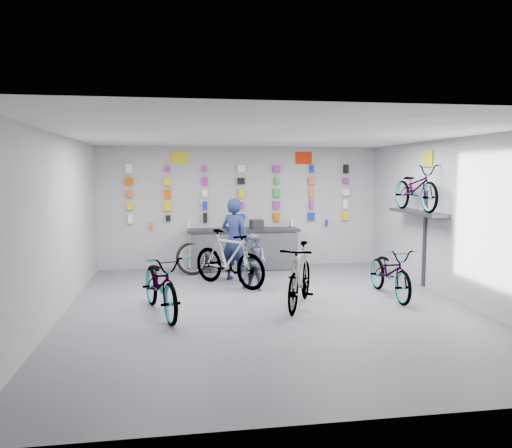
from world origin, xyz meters
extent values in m
plane|color=#56565B|center=(0.00, 0.00, 0.00)|extent=(8.00, 8.00, 0.00)
plane|color=white|center=(0.00, 0.00, 3.00)|extent=(8.00, 8.00, 0.00)
plane|color=#AEAEB1|center=(0.00, 4.00, 1.50)|extent=(7.00, 0.00, 7.00)
plane|color=#AEAEB1|center=(0.00, -4.00, 1.50)|extent=(7.00, 0.00, 7.00)
plane|color=#AEAEB1|center=(-3.50, 0.00, 1.50)|extent=(0.00, 8.00, 8.00)
plane|color=#AEAEB1|center=(3.50, 0.00, 1.50)|extent=(0.00, 8.00, 8.00)
cube|color=black|center=(0.00, 3.55, 0.45)|extent=(2.60, 0.60, 0.90)
cube|color=silver|center=(0.00, 3.25, 0.48)|extent=(2.60, 0.02, 0.90)
cube|color=silver|center=(-1.30, 3.25, 0.48)|extent=(0.04, 0.04, 0.96)
cube|color=silver|center=(1.30, 3.25, 0.48)|extent=(0.04, 0.04, 0.96)
cube|color=black|center=(0.00, 3.55, 0.97)|extent=(2.70, 0.66, 0.06)
cube|color=white|center=(-2.70, 3.93, 1.25)|extent=(0.11, 0.06, 0.23)
cube|color=black|center=(-1.80, 3.93, 1.25)|extent=(0.11, 0.06, 0.14)
cube|color=black|center=(-0.90, 3.93, 1.25)|extent=(0.09, 0.06, 0.24)
cube|color=#0C23AE|center=(0.00, 3.93, 1.25)|extent=(0.17, 0.06, 0.17)
cube|color=#E85300|center=(0.90, 3.93, 1.25)|extent=(0.14, 0.06, 0.20)
cube|color=#0C23AE|center=(1.80, 3.93, 1.25)|extent=(0.17, 0.06, 0.19)
cube|color=#EACA02|center=(2.70, 3.93, 1.25)|extent=(0.14, 0.06, 0.22)
cube|color=#EACA02|center=(-2.70, 3.93, 1.55)|extent=(0.14, 0.06, 0.15)
cube|color=#EACA02|center=(-1.80, 3.93, 1.55)|extent=(0.16, 0.06, 0.23)
cube|color=#0C23AE|center=(-0.90, 3.93, 1.55)|extent=(0.10, 0.06, 0.20)
cube|color=#962197|center=(0.00, 3.93, 1.55)|extent=(0.13, 0.06, 0.15)
cube|color=#962197|center=(0.90, 3.93, 1.55)|extent=(0.17, 0.06, 0.20)
cube|color=#962197|center=(1.80, 3.93, 1.55)|extent=(0.10, 0.06, 0.21)
cube|color=white|center=(2.70, 3.93, 1.55)|extent=(0.11, 0.06, 0.23)
cube|color=orange|center=(-2.70, 3.93, 1.85)|extent=(0.14, 0.06, 0.17)
cube|color=#E85300|center=(-1.80, 3.93, 1.85)|extent=(0.16, 0.06, 0.21)
cube|color=white|center=(-0.90, 3.93, 1.85)|extent=(0.14, 0.06, 0.16)
cube|color=#EACA02|center=(0.00, 3.93, 1.85)|extent=(0.13, 0.06, 0.22)
cube|color=green|center=(0.90, 3.93, 1.85)|extent=(0.16, 0.06, 0.21)
cube|color=orange|center=(1.80, 3.93, 1.85)|extent=(0.12, 0.06, 0.23)
cube|color=white|center=(2.70, 3.93, 1.85)|extent=(0.17, 0.06, 0.15)
cube|color=#E85300|center=(-2.70, 3.93, 2.15)|extent=(0.17, 0.06, 0.18)
cube|color=#EACA02|center=(-1.80, 3.93, 2.15)|extent=(0.14, 0.06, 0.21)
cube|color=#962197|center=(-0.90, 3.93, 2.15)|extent=(0.12, 0.06, 0.20)
cube|color=black|center=(0.00, 3.93, 2.15)|extent=(0.18, 0.06, 0.16)
cube|color=green|center=(0.90, 3.93, 2.15)|extent=(0.12, 0.06, 0.17)
cube|color=orange|center=(1.80, 3.93, 2.15)|extent=(0.17, 0.06, 0.19)
cube|color=#962197|center=(2.70, 3.93, 2.15)|extent=(0.16, 0.06, 0.14)
cube|color=white|center=(-2.70, 3.93, 2.45)|extent=(0.16, 0.06, 0.22)
cube|color=#962197|center=(-1.80, 3.93, 2.45)|extent=(0.12, 0.06, 0.14)
cube|color=#962197|center=(-0.90, 3.93, 2.45)|extent=(0.09, 0.06, 0.15)
cube|color=white|center=(0.00, 3.93, 2.45)|extent=(0.17, 0.06, 0.17)
cube|color=#962197|center=(0.90, 3.93, 2.45)|extent=(0.17, 0.06, 0.17)
cube|color=#0C23AE|center=(1.80, 3.93, 2.45)|extent=(0.10, 0.06, 0.19)
cube|color=black|center=(2.70, 3.93, 2.45)|extent=(0.13, 0.06, 0.22)
cylinder|color=orange|center=(-2.20, 3.91, 1.08)|extent=(0.07, 0.07, 0.16)
cylinder|color=white|center=(-1.30, 3.91, 1.08)|extent=(0.07, 0.07, 0.16)
cylinder|color=orange|center=(0.40, 3.91, 1.08)|extent=(0.07, 0.07, 0.16)
cylinder|color=white|center=(1.30, 3.91, 1.08)|extent=(0.07, 0.07, 0.16)
cylinder|color=#0C23AE|center=(2.20, 3.91, 1.08)|extent=(0.07, 0.07, 0.16)
cube|color=#333338|center=(3.30, 1.20, 1.55)|extent=(0.38, 1.90, 0.06)
cube|color=#333338|center=(3.48, 1.20, 1.00)|extent=(0.04, 0.10, 2.00)
cube|color=yellow|center=(-1.50, 3.98, 2.72)|extent=(0.42, 0.02, 0.30)
cube|color=red|center=(1.60, 3.98, 2.72)|extent=(0.42, 0.02, 0.30)
cube|color=yellow|center=(3.48, 1.20, 2.65)|extent=(0.02, 0.40, 0.30)
imported|color=gray|center=(-1.86, -0.06, 0.52)|extent=(1.22, 2.11, 1.05)
imported|color=gray|center=(0.54, 0.03, 0.57)|extent=(1.27, 1.93, 1.13)
imported|color=gray|center=(2.42, 0.48, 0.49)|extent=(0.69, 1.88, 0.98)
imported|color=gray|center=(-0.53, 1.84, 0.59)|extent=(1.69, 1.84, 1.17)
imported|color=gray|center=(3.25, 1.20, 2.05)|extent=(0.63, 1.80, 0.95)
imported|color=#18224B|center=(-0.34, 2.39, 0.91)|extent=(0.79, 0.75, 1.81)
imported|color=slate|center=(-0.06, 1.42, 0.57)|extent=(0.70, 0.69, 1.15)
torus|color=black|center=(-1.25, 3.17, 0.37)|extent=(0.82, 0.47, 0.76)
torus|color=silver|center=(-1.25, 3.17, 0.37)|extent=(0.66, 0.35, 0.61)
cube|color=black|center=(0.32, 3.55, 1.11)|extent=(0.33, 0.34, 0.22)
camera|label=1|loc=(-1.56, -8.36, 2.38)|focal=35.00mm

